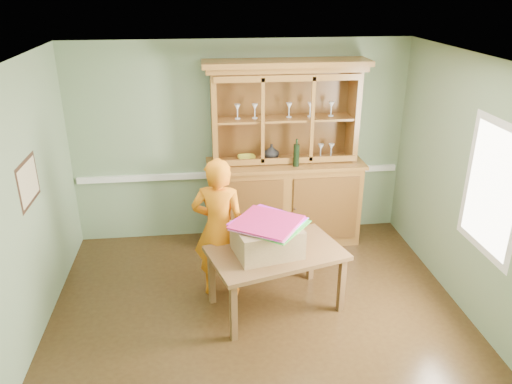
{
  "coord_description": "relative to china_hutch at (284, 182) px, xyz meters",
  "views": [
    {
      "loc": [
        -0.56,
        -4.45,
        3.36
      ],
      "look_at": [
        0.02,
        0.4,
        1.29
      ],
      "focal_mm": 35.0,
      "sensor_mm": 36.0,
      "label": 1
    }
  ],
  "objects": [
    {
      "name": "dining_table",
      "position": [
        -0.35,
        -1.57,
        -0.24
      ],
      "size": [
        1.58,
        1.2,
        0.7
      ],
      "rotation": [
        0.0,
        0.0,
        0.28
      ],
      "color": "brown",
      "rests_on": "floor"
    },
    {
      "name": "framed_map",
      "position": [
        -2.79,
        -1.42,
        0.69
      ],
      "size": [
        0.03,
        0.6,
        0.46
      ],
      "color": "#372116",
      "rests_on": "wall_left"
    },
    {
      "name": "chair_rail",
      "position": [
        -0.56,
        0.26,
        0.04
      ],
      "size": [
        4.41,
        0.05,
        0.08
      ],
      "primitive_type": "cube",
      "color": "white",
      "rests_on": "wall_back"
    },
    {
      "name": "cardboard_box",
      "position": [
        -0.45,
        -1.59,
        -0.0
      ],
      "size": [
        0.76,
        0.66,
        0.31
      ],
      "primitive_type": "cube",
      "rotation": [
        0.0,
        0.0,
        0.21
      ],
      "color": "#9F8052",
      "rests_on": "dining_table"
    },
    {
      "name": "ceiling",
      "position": [
        -0.56,
        -1.72,
        1.84
      ],
      "size": [
        4.5,
        4.5,
        0.0
      ],
      "primitive_type": "plane",
      "rotation": [
        3.14,
        0.0,
        0.0
      ],
      "color": "white",
      "rests_on": "wall_back"
    },
    {
      "name": "china_hutch",
      "position": [
        0.0,
        0.0,
        0.0
      ],
      "size": [
        2.09,
        0.69,
        2.46
      ],
      "color": "olive",
      "rests_on": "floor"
    },
    {
      "name": "window_panel",
      "position": [
        1.67,
        -2.02,
        0.64
      ],
      "size": [
        0.03,
        0.96,
        1.36
      ],
      "color": "white",
      "rests_on": "wall_right"
    },
    {
      "name": "wall_right",
      "position": [
        1.69,
        -1.72,
        0.49
      ],
      "size": [
        0.0,
        4.0,
        4.0
      ],
      "primitive_type": "plane",
      "rotation": [
        1.57,
        0.0,
        -1.57
      ],
      "color": "gray",
      "rests_on": "floor"
    },
    {
      "name": "floor",
      "position": [
        -0.56,
        -1.72,
        -0.86
      ],
      "size": [
        4.5,
        4.5,
        0.0
      ],
      "primitive_type": "plane",
      "color": "#442F16",
      "rests_on": "ground"
    },
    {
      "name": "wall_back",
      "position": [
        -0.56,
        0.28,
        0.49
      ],
      "size": [
        4.5,
        0.0,
        4.5
      ],
      "primitive_type": "plane",
      "rotation": [
        1.57,
        0.0,
        0.0
      ],
      "color": "gray",
      "rests_on": "floor"
    },
    {
      "name": "kite_stack",
      "position": [
        -0.43,
        -1.57,
        0.17
      ],
      "size": [
        0.87,
        0.87,
        0.04
      ],
      "rotation": [
        0.0,
        0.0,
        0.92
      ],
      "color": "green",
      "rests_on": "cardboard_box"
    },
    {
      "name": "person",
      "position": [
        -0.94,
        -1.22,
        -0.03
      ],
      "size": [
        0.67,
        0.52,
        1.65
      ],
      "primitive_type": "imported",
      "rotation": [
        0.0,
        0.0,
        2.93
      ],
      "color": "orange",
      "rests_on": "floor"
    },
    {
      "name": "wall_left",
      "position": [
        -2.81,
        -1.72,
        0.49
      ],
      "size": [
        0.0,
        4.0,
        4.0
      ],
      "primitive_type": "plane",
      "rotation": [
        1.57,
        0.0,
        1.57
      ],
      "color": "gray",
      "rests_on": "floor"
    },
    {
      "name": "wall_front",
      "position": [
        -0.56,
        -3.72,
        0.49
      ],
      "size": [
        4.5,
        0.0,
        4.5
      ],
      "primitive_type": "plane",
      "rotation": [
        -1.57,
        0.0,
        0.0
      ],
      "color": "gray",
      "rests_on": "floor"
    }
  ]
}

